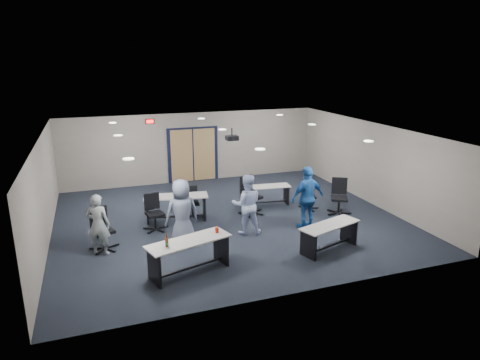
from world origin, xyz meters
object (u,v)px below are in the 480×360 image
object	(u,v)px
chair_back_a	(155,213)
person_gray	(98,225)
table_back_left	(176,203)
table_back_right	(266,192)
table_front_right	(330,232)
person_lightblue	(247,204)
table_front_left	(189,250)
chair_back_d	(309,195)
chair_loose_right	(339,197)
chair_back_b	(192,202)
chair_back_c	(252,196)
chair_loose_left	(103,230)
person_plaid	(182,213)
person_navy	(307,198)

from	to	relation	value
chair_back_a	person_gray	distance (m)	1.91
table_back_left	table_back_right	distance (m)	3.11
table_front_right	person_lightblue	distance (m)	2.38
table_front_left	person_gray	size ratio (longest dim) A/B	1.30
table_front_right	chair_back_d	bearing A→B (deg)	54.10
chair_loose_right	person_gray	distance (m)	7.16
chair_back_a	chair_back_b	world-z (taller)	chair_back_a
chair_back_c	chair_loose_left	world-z (taller)	chair_back_c
chair_back_a	chair_loose_left	bearing A→B (deg)	-159.12
table_back_right	person_gray	bearing A→B (deg)	-151.73
person_gray	person_plaid	size ratio (longest dim) A/B	0.88
chair_back_a	person_lightblue	size ratio (longest dim) A/B	0.62
chair_back_c	person_gray	world-z (taller)	person_gray
chair_back_b	chair_back_c	distance (m)	1.85
person_plaid	person_lightblue	world-z (taller)	person_plaid
chair_loose_left	person_navy	bearing A→B (deg)	-25.03
table_back_right	person_plaid	size ratio (longest dim) A/B	0.91
table_front_left	chair_back_c	xyz separation A→B (m)	(2.69, 3.10, 0.05)
table_front_right	chair_back_b	distance (m)	4.43
table_back_left	person_plaid	xyz separation A→B (m)	(-0.21, -1.90, 0.38)
table_front_left	table_back_right	world-z (taller)	table_front_left
table_front_right	person_navy	world-z (taller)	person_navy
chair_back_d	person_lightblue	xyz separation A→B (m)	(-2.57, -1.18, 0.38)
chair_back_b	person_lightblue	distance (m)	2.14
table_front_right	person_navy	size ratio (longest dim) A/B	0.98
table_back_left	person_plaid	world-z (taller)	person_plaid
chair_loose_left	person_gray	size ratio (longest dim) A/B	0.69
person_gray	chair_back_d	bearing A→B (deg)	-146.62
chair_back_b	person_plaid	distance (m)	2.19
chair_back_d	person_gray	distance (m)	6.58
table_back_left	chair_back_b	xyz separation A→B (m)	(0.51, 0.12, -0.06)
chair_back_b	chair_back_a	bearing A→B (deg)	-144.25
chair_back_c	chair_back_b	bearing A→B (deg)	144.60
table_front_left	chair_back_b	size ratio (longest dim) A/B	2.20
table_back_left	person_plaid	size ratio (longest dim) A/B	1.09
person_gray	person_navy	xyz separation A→B (m)	(5.64, -0.18, 0.13)
person_lightblue	chair_back_a	bearing A→B (deg)	-10.23
chair_back_d	person_gray	size ratio (longest dim) A/B	0.60
person_plaid	chair_back_a	bearing A→B (deg)	-74.03
chair_loose_left	chair_back_a	bearing A→B (deg)	10.67
chair_back_b	chair_back_c	world-z (taller)	chair_back_c
chair_loose_left	person_gray	bearing A→B (deg)	-132.69
table_front_right	table_back_right	bearing A→B (deg)	75.03
table_front_left	chair_back_a	distance (m)	2.79
person_gray	table_front_left	bearing A→B (deg)	161.31
person_gray	person_lightblue	size ratio (longest dim) A/B	0.93
chair_loose_right	table_back_right	bearing A→B (deg)	166.76
chair_back_d	chair_loose_left	distance (m)	6.44
table_front_left	table_back_right	size ratio (longest dim) A/B	1.25
table_front_right	person_gray	size ratio (longest dim) A/B	1.14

